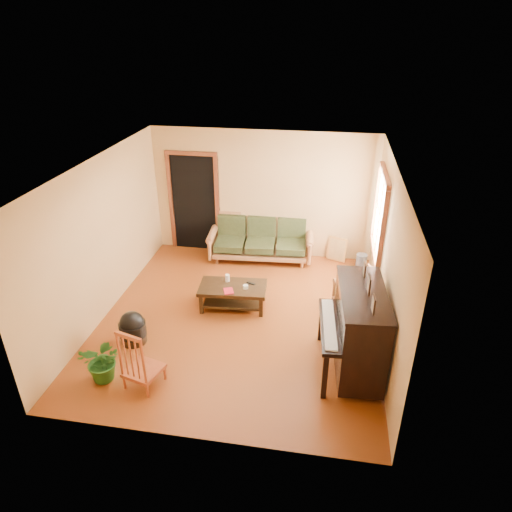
% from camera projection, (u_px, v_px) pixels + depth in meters
% --- Properties ---
extents(floor, '(5.00, 5.00, 0.00)m').
position_uv_depth(floor, '(239.00, 319.00, 7.63)').
color(floor, '#60270C').
rests_on(floor, ground).
extents(doorway, '(1.08, 0.16, 2.05)m').
position_uv_depth(doorway, '(194.00, 204.00, 9.54)').
color(doorway, black).
rests_on(doorway, floor).
extents(window, '(0.12, 1.36, 1.46)m').
position_uv_depth(window, '(380.00, 215.00, 7.75)').
color(window, white).
rests_on(window, right_wall).
extents(sofa, '(2.14, 1.02, 0.89)m').
position_uv_depth(sofa, '(261.00, 239.00, 9.34)').
color(sofa, '#955B36').
rests_on(sofa, floor).
extents(coffee_table, '(1.18, 0.70, 0.41)m').
position_uv_depth(coffee_table, '(233.00, 296.00, 7.86)').
color(coffee_table, black).
rests_on(coffee_table, floor).
extents(armchair, '(0.96, 0.98, 0.75)m').
position_uv_depth(armchair, '(357.00, 294.00, 7.60)').
color(armchair, '#955B36').
rests_on(armchair, floor).
extents(piano, '(0.96, 1.50, 1.27)m').
position_uv_depth(piano, '(359.00, 332.00, 6.26)').
color(piano, black).
rests_on(piano, floor).
extents(footstool, '(0.42, 0.42, 0.39)m').
position_uv_depth(footstool, '(133.00, 331.00, 7.00)').
color(footstool, black).
rests_on(footstool, floor).
extents(red_chair, '(0.56, 0.59, 0.95)m').
position_uv_depth(red_chair, '(142.00, 356.00, 6.04)').
color(red_chair, maroon).
rests_on(red_chair, floor).
extents(leaning_frame, '(0.41, 0.23, 0.53)m').
position_uv_depth(leaning_frame, '(337.00, 249.00, 9.35)').
color(leaning_frame, '#C38A41').
rests_on(leaning_frame, floor).
extents(ceramic_crock, '(0.28, 0.28, 0.27)m').
position_uv_depth(ceramic_crock, '(361.00, 261.00, 9.18)').
color(ceramic_crock, '#2E4E8B').
rests_on(ceramic_crock, floor).
extents(potted_plant, '(0.64, 0.58, 0.64)m').
position_uv_depth(potted_plant, '(103.00, 361.00, 6.20)').
color(potted_plant, '#1F5117').
rests_on(potted_plant, floor).
extents(book, '(0.22, 0.25, 0.02)m').
position_uv_depth(book, '(224.00, 292.00, 7.59)').
color(book, maroon).
rests_on(book, coffee_table).
extents(candle, '(0.09, 0.09, 0.13)m').
position_uv_depth(candle, '(227.00, 278.00, 7.88)').
color(candle, silver).
rests_on(candle, coffee_table).
extents(glass_jar, '(0.11, 0.11, 0.06)m').
position_uv_depth(glass_jar, '(246.00, 287.00, 7.69)').
color(glass_jar, silver).
rests_on(glass_jar, coffee_table).
extents(remote, '(0.16, 0.11, 0.02)m').
position_uv_depth(remote, '(251.00, 283.00, 7.83)').
color(remote, black).
rests_on(remote, coffee_table).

